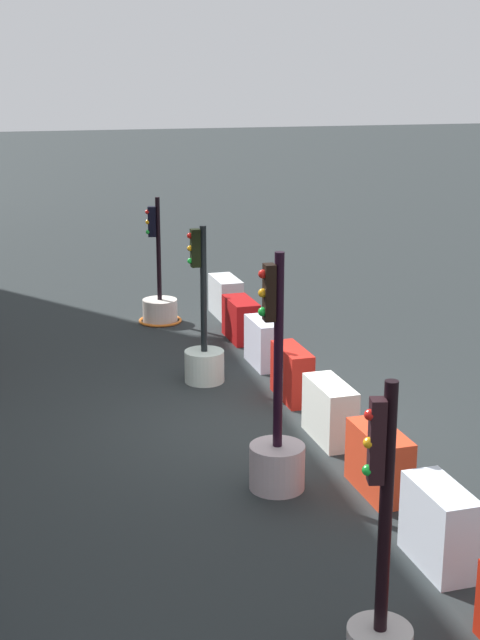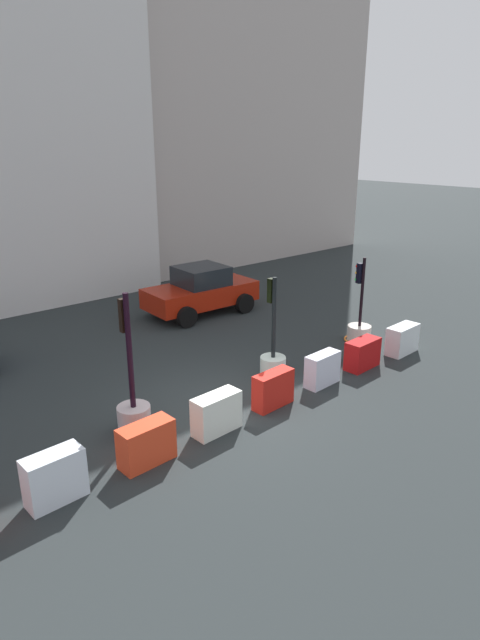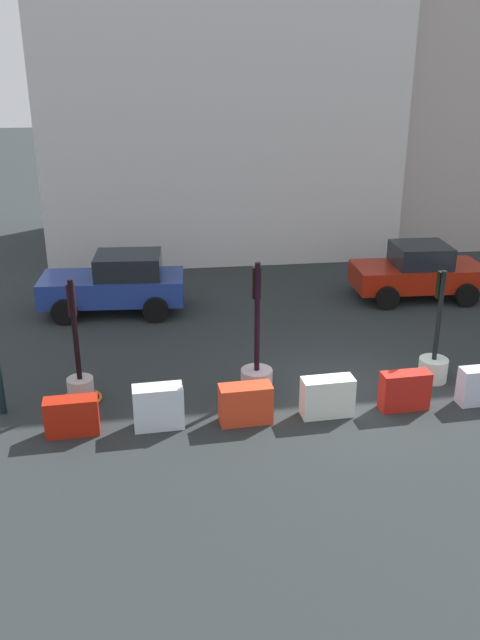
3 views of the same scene
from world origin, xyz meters
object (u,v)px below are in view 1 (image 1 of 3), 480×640
Objects in this scene: construction_barrier_1 at (439,526)px; traffic_light_2 at (204,353)px; construction_barrier_2 at (379,462)px; construction_barrier_4 at (292,374)px; construction_barrier_6 at (241,320)px; construction_barrier_7 at (226,297)px; construction_barrier_5 at (263,343)px; traffic_light_0 at (379,633)px; construction_barrier_3 at (330,412)px; traffic_light_1 at (277,446)px; traffic_light_3 at (160,304)px.

traffic_light_2 is at bearing 11.02° from construction_barrier_1.
construction_barrier_2 is 1.04× the size of construction_barrier_4.
construction_barrier_7 is (1.71, -0.10, 0.02)m from construction_barrier_6.
construction_barrier_4 is 1.71m from construction_barrier_5.
traffic_light_0 is 2.52× the size of construction_barrier_3.
traffic_light_1 reaches higher than construction_barrier_1.
construction_barrier_5 is at bearing 0.43° from construction_barrier_1.
construction_barrier_3 reaches higher than construction_barrier_5.
construction_barrier_3 is 1.04× the size of construction_barrier_4.
construction_barrier_7 is (6.70, -0.06, -0.01)m from construction_barrier_3.
traffic_light_0 is at bearing 179.09° from traffic_light_2.
traffic_light_1 is 3.17m from construction_barrier_4.
traffic_light_0 is at bearing 169.10° from construction_barrier_4.
traffic_light_3 is 2.35× the size of construction_barrier_3.
traffic_light_2 is 2.51× the size of construction_barrier_4.
construction_barrier_3 is (1.71, 0.04, 0.01)m from construction_barrier_2.
traffic_light_3 is at bearing 1.51° from traffic_light_1.
construction_barrier_1 reaches higher than construction_barrier_7.
traffic_light_1 reaches higher than construction_barrier_7.
traffic_light_2 is at bearing 161.86° from construction_barrier_7.
traffic_light_3 is 5.08m from construction_barrier_4.
construction_barrier_5 is 0.91× the size of construction_barrier_7.
traffic_light_3 is 10.12m from construction_barrier_1.
construction_barrier_7 is at bearing -3.37° from construction_barrier_6.
traffic_light_2 reaches higher than construction_barrier_5.
construction_barrier_2 is at bearing -178.60° from construction_barrier_4.
traffic_light_2 is at bearing 46.09° from construction_barrier_4.
traffic_light_3 is 2.36× the size of construction_barrier_7.
traffic_light_3 is at bearing 95.05° from construction_barrier_7.
construction_barrier_4 is at bearing -179.66° from construction_barrier_5.
construction_barrier_1 reaches higher than construction_barrier_2.
construction_barrier_1 is 3.45m from construction_barrier_3.
construction_barrier_2 is 1.09× the size of construction_barrier_5.
construction_barrier_7 is (3.89, -1.28, -0.09)m from traffic_light_2.
construction_barrier_4 is 3.32m from construction_barrier_6.
traffic_light_3 is 2.53× the size of construction_barrier_1.
construction_barrier_1 is 6.84m from construction_barrier_5.
construction_barrier_4 is at bearing -164.97° from traffic_light_3.
traffic_light_2 is 2.65× the size of construction_barrier_5.
traffic_light_1 is (3.80, -0.20, 0.08)m from traffic_light_0.
construction_barrier_3 is 4.99m from construction_barrier_6.
traffic_light_3 reaches higher than construction_barrier_7.
construction_barrier_3 reaches higher than construction_barrier_7.
construction_barrier_3 is 1.68m from construction_barrier_4.
traffic_light_2 is 2.60× the size of construction_barrier_1.
traffic_light_1 reaches higher than construction_barrier_5.
construction_barrier_6 is at bearing -0.24° from construction_barrier_5.
construction_barrier_5 is (5.09, 0.09, 0.00)m from construction_barrier_2.
traffic_light_0 is 2.12m from construction_barrier_1.
construction_barrier_1 is 0.95× the size of construction_barrier_6.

